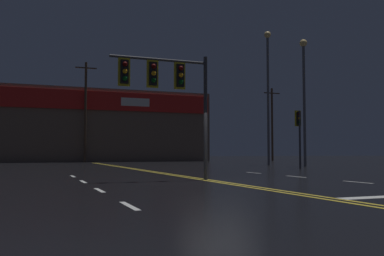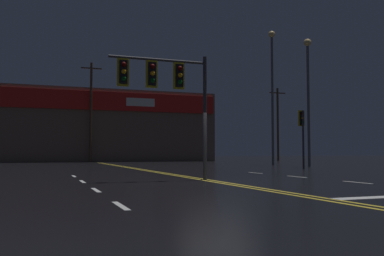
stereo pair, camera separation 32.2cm
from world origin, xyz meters
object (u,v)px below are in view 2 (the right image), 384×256
object	(u,v)px
traffic_signal_median	(163,82)
streetlight_near_right	(272,81)
traffic_signal_corner_northeast	(302,126)
streetlight_median_approach	(308,84)

from	to	relation	value
traffic_signal_median	streetlight_near_right	xyz separation A→B (m)	(13.77, 15.58, 3.33)
traffic_signal_median	streetlight_near_right	distance (m)	21.06
traffic_signal_corner_northeast	streetlight_near_right	distance (m)	9.12
traffic_signal_corner_northeast	streetlight_median_approach	bearing A→B (deg)	49.89
traffic_signal_corner_northeast	streetlight_median_approach	world-z (taller)	streetlight_median_approach
traffic_signal_median	streetlight_median_approach	world-z (taller)	streetlight_median_approach
streetlight_near_right	streetlight_median_approach	world-z (taller)	streetlight_near_right
streetlight_median_approach	traffic_signal_median	bearing A→B (deg)	-141.22
traffic_signal_corner_northeast	streetlight_near_right	size ratio (longest dim) A/B	0.33
traffic_signal_median	streetlight_median_approach	bearing A→B (deg)	38.78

